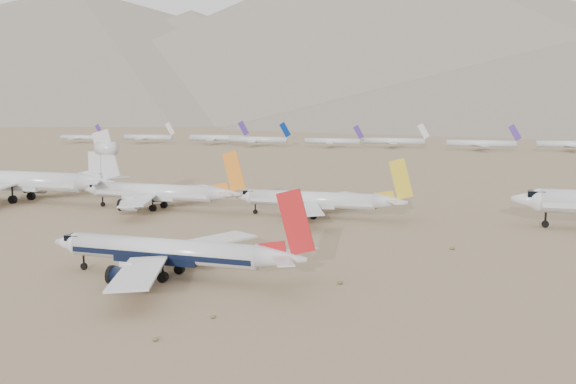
% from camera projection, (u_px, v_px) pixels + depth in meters
% --- Properties ---
extents(ground, '(7000.00, 7000.00, 0.00)m').
position_uv_depth(ground, '(187.00, 273.00, 100.56)').
color(ground, '#7C6248').
rests_on(ground, ground).
extents(main_airliner, '(41.35, 40.39, 14.59)m').
position_uv_depth(main_airliner, '(174.00, 252.00, 96.98)').
color(main_airliner, silver).
rests_on(main_airliner, ground).
extents(row2_gold_tail, '(41.21, 40.30, 14.67)m').
position_uv_depth(row2_gold_tail, '(319.00, 200.00, 151.76)').
color(row2_gold_tail, silver).
rests_on(row2_gold_tail, ground).
extents(row2_orange_tail, '(43.97, 43.01, 15.68)m').
position_uv_depth(row2_orange_tail, '(160.00, 193.00, 163.46)').
color(row2_orange_tail, silver).
rests_on(row2_orange_tail, ground).
extents(row2_white_trijet, '(57.84, 56.53, 20.50)m').
position_uv_depth(row2_white_trijet, '(26.00, 181.00, 177.21)').
color(row2_white_trijet, silver).
rests_on(row2_white_trijet, ground).
extents(distant_storage_row, '(670.98, 56.86, 15.32)m').
position_uv_depth(distant_storage_row, '(486.00, 143.00, 405.56)').
color(distant_storage_row, silver).
rests_on(distant_storage_row, ground).
extents(mountain_range, '(7354.00, 3024.00, 470.00)m').
position_uv_depth(mountain_range, '(520.00, 43.00, 1601.15)').
color(mountain_range, slate).
rests_on(mountain_range, ground).
extents(desert_scrub, '(261.14, 121.67, 0.63)m').
position_uv_depth(desert_scrub, '(37.00, 320.00, 77.37)').
color(desert_scrub, brown).
rests_on(desert_scrub, ground).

